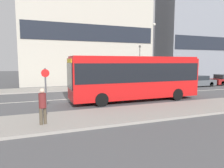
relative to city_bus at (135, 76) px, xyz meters
name	(u,v)px	position (x,y,z in m)	size (l,w,h in m)	color
ground_plane	(80,98)	(-3.90, 2.40, -2.00)	(120.00, 120.00, 0.00)	#4F4F51
sidewalk_near	(103,116)	(-3.90, -3.85, -1.93)	(44.00, 3.50, 0.13)	gray
sidewalk_far	(69,89)	(-3.90, 8.65, -1.93)	(44.00, 3.50, 0.13)	gray
lane_centerline	(80,98)	(-3.90, 2.40, -1.99)	(41.80, 0.16, 0.01)	silver
apartment_block_right_tower	(193,15)	(18.78, 14.63, 9.23)	(12.21, 5.55, 22.47)	gray
city_bus	(135,76)	(0.00, 0.00, 0.00)	(10.28, 2.65, 3.48)	red
parked_car_0	(198,81)	(11.74, 5.61, -1.35)	(4.30, 1.89, 1.37)	#4C5156
pedestrian_near_stop	(43,104)	(-7.06, -4.40, -0.89)	(0.34, 0.34, 1.71)	#4C4233
bus_stop_sign	(46,88)	(-6.83, -2.58, -0.35)	(0.44, 0.12, 2.60)	#4C4C51
street_lamp	(154,48)	(6.67, 7.98, 2.82)	(0.36, 0.36, 7.79)	#4C4C51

